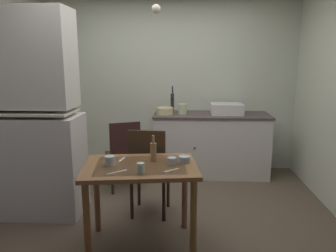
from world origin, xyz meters
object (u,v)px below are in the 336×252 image
object	(u,v)px
sink_basin	(227,109)
serving_bowl_wide	(184,159)
hand_pump	(172,101)
chair_far_side	(149,170)
hutch_cabinet	(32,122)
mug_dark	(141,168)
mixing_bowl_counter	(165,111)
chair_by_counter	(124,153)
dining_table	(141,178)
glass_bottle	(153,151)

from	to	relation	value
sink_basin	serving_bowl_wide	world-z (taller)	sink_basin
hand_pump	chair_far_side	world-z (taller)	hand_pump
hutch_cabinet	sink_basin	distance (m)	2.56
serving_bowl_wide	mug_dark	xyz separation A→B (m)	(-0.34, -0.31, 0.02)
serving_bowl_wide	mug_dark	bearing A→B (deg)	-137.87
mug_dark	mixing_bowl_counter	bearing A→B (deg)	88.44
sink_basin	chair_by_counter	bearing A→B (deg)	-154.22
hand_pump	chair_by_counter	distance (m)	1.08
serving_bowl_wide	mug_dark	size ratio (longest dim) A/B	1.20
hutch_cabinet	mixing_bowl_counter	world-z (taller)	hutch_cabinet
hutch_cabinet	serving_bowl_wide	bearing A→B (deg)	-17.16
hand_pump	chair_by_counter	world-z (taller)	hand_pump
sink_basin	dining_table	size ratio (longest dim) A/B	0.42
hutch_cabinet	glass_bottle	distance (m)	1.42
dining_table	mug_dark	size ratio (longest dim) A/B	12.13
chair_by_counter	mug_dark	distance (m)	1.58
mixing_bowl_counter	mug_dark	size ratio (longest dim) A/B	2.81
chair_far_side	hand_pump	bearing A→B (deg)	82.54
mug_dark	glass_bottle	xyz separation A→B (m)	(0.07, 0.33, 0.05)
chair_by_counter	mug_dark	world-z (taller)	chair_by_counter
hand_pump	hutch_cabinet	bearing A→B (deg)	-135.73
sink_basin	glass_bottle	world-z (taller)	sink_basin
mixing_bowl_counter	mug_dark	world-z (taller)	mixing_bowl_counter
sink_basin	glass_bottle	bearing A→B (deg)	-115.46
hutch_cabinet	mug_dark	world-z (taller)	hutch_cabinet
chair_far_side	chair_by_counter	size ratio (longest dim) A/B	1.07
chair_far_side	glass_bottle	bearing A→B (deg)	-78.45
chair_far_side	mug_dark	xyz separation A→B (m)	(0.02, -0.79, 0.29)
glass_bottle	serving_bowl_wide	bearing A→B (deg)	-3.34
sink_basin	mug_dark	world-z (taller)	sink_basin
chair_by_counter	chair_far_side	bearing A→B (deg)	-60.06
hutch_cabinet	dining_table	xyz separation A→B (m)	(1.22, -0.59, -0.37)
hand_pump	serving_bowl_wide	size ratio (longest dim) A/B	3.74
chair_far_side	mug_dark	world-z (taller)	chair_far_side
glass_bottle	mug_dark	bearing A→B (deg)	-101.91
hand_pump	glass_bottle	bearing A→B (deg)	-92.77
hutch_cabinet	dining_table	world-z (taller)	hutch_cabinet
hand_pump	chair_far_side	xyz separation A→B (m)	(-0.18, -1.40, -0.55)
chair_far_side	chair_by_counter	bearing A→B (deg)	119.94
hand_pump	dining_table	bearing A→B (deg)	-95.58
sink_basin	chair_by_counter	world-z (taller)	sink_basin
serving_bowl_wide	hutch_cabinet	bearing A→B (deg)	162.84
hutch_cabinet	glass_bottle	world-z (taller)	hutch_cabinet
glass_bottle	dining_table	bearing A→B (deg)	-131.92
hutch_cabinet	hand_pump	size ratio (longest dim) A/B	5.54
mixing_bowl_counter	mug_dark	distance (m)	2.10
glass_bottle	chair_far_side	bearing A→B (deg)	101.55
mixing_bowl_counter	dining_table	size ratio (longest dim) A/B	0.23
mixing_bowl_counter	serving_bowl_wide	world-z (taller)	mixing_bowl_counter
mixing_bowl_counter	chair_far_side	bearing A→B (deg)	-93.57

